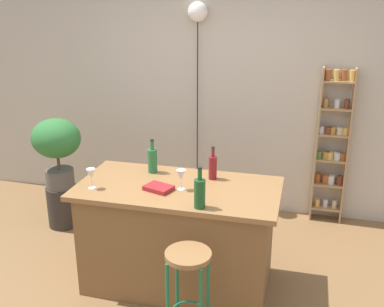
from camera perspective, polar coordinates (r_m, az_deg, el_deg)
name	(u,v)px	position (r m, az deg, el deg)	size (l,w,h in m)	color
ground	(169,303)	(3.83, -2.91, -18.21)	(12.00, 12.00, 0.00)	brown
back_wall	(219,85)	(5.02, 3.44, 8.53)	(6.40, 0.10, 2.80)	#BCB2A3
kitchen_counter	(179,235)	(3.82, -1.68, -10.21)	(1.61, 0.82, 0.89)	brown
bar_stool	(188,277)	(3.21, -0.47, -15.15)	(0.32, 0.32, 0.70)	#196642
spice_shelf	(332,145)	(4.94, 17.12, 0.99)	(0.33, 0.13, 1.66)	#A87F51
plant_stool	(63,206)	(5.04, -15.85, -6.32)	(0.32, 0.32, 0.44)	#2D2823
potted_plant	(57,144)	(4.79, -16.58, 1.10)	(0.50, 0.45, 0.73)	#514C47
bottle_olive_oil	(213,167)	(3.74, 2.61, -1.68)	(0.07, 0.07, 0.28)	maroon
bottle_vinegar	(200,193)	(3.23, 0.97, -4.91)	(0.08, 0.08, 0.31)	#194C23
bottle_soda_blue	(153,160)	(3.88, -4.96, -0.81)	(0.08, 0.08, 0.29)	#236638
wine_glass_left	(181,176)	(3.52, -1.38, -2.78)	(0.07, 0.07, 0.16)	silver
wine_glass_center	(91,174)	(3.63, -12.52, -2.58)	(0.07, 0.07, 0.16)	silver
cookbook	(159,188)	(3.56, -4.19, -4.32)	(0.21, 0.15, 0.04)	maroon
pendant_globe_light	(198,15)	(4.88, 0.73, 16.89)	(0.21, 0.21, 2.27)	black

